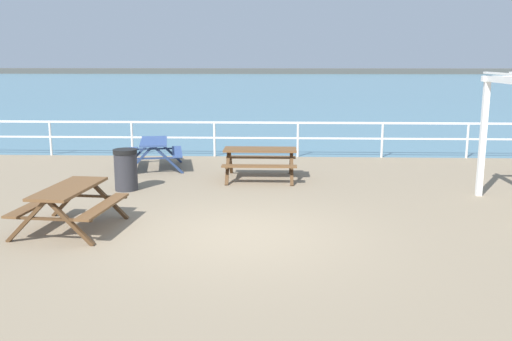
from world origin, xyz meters
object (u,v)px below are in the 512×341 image
object	(u,v)px
picnic_table_near_right	(154,147)
litter_bin	(126,170)
picnic_table_mid_centre	(260,156)
picnic_table_seaward	(70,198)

from	to	relation	value
picnic_table_near_right	litter_bin	bearing A→B (deg)	166.81
picnic_table_near_right	picnic_table_mid_centre	distance (m)	3.20
picnic_table_near_right	picnic_table_seaward	distance (m)	5.62
picnic_table_mid_centre	picnic_table_seaward	size ratio (longest dim) A/B	0.93
picnic_table_near_right	litter_bin	xyz separation A→B (m)	(-0.10, -2.57, -0.10)
picnic_table_mid_centre	litter_bin	distance (m)	3.31
picnic_table_mid_centre	litter_bin	world-z (taller)	litter_bin
picnic_table_near_right	picnic_table_seaward	xyz separation A→B (m)	(-0.28, -5.61, 0.00)
picnic_table_mid_centre	picnic_table_near_right	bearing A→B (deg)	156.87
picnic_table_mid_centre	litter_bin	bearing A→B (deg)	-156.70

